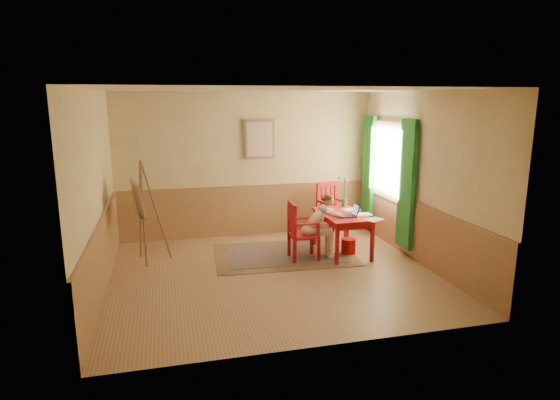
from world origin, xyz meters
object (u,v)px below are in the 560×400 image
object	(u,v)px
table	(342,219)
easel	(141,203)
figure	(320,223)
chair_left	(301,231)
laptop	(349,214)
chair_back	(331,210)

from	to	relation	value
table	easel	distance (m)	3.41
table	figure	distance (m)	0.48
table	figure	world-z (taller)	figure
table	chair_left	world-z (taller)	chair_left
table	easel	size ratio (longest dim) A/B	0.71
chair_left	laptop	bearing A→B (deg)	-4.72
chair_back	laptop	size ratio (longest dim) A/B	2.89
laptop	chair_back	bearing A→B (deg)	83.71
chair_left	laptop	size ratio (longest dim) A/B	2.73
chair_back	figure	xyz separation A→B (m)	(-0.63, -1.20, 0.08)
table	chair_back	world-z (taller)	chair_back
figure	table	bearing A→B (deg)	17.28
chair_back	laptop	xyz separation A→B (m)	(-0.14, -1.27, 0.24)
chair_back	chair_left	bearing A→B (deg)	-129.00
figure	easel	distance (m)	2.99
table	easel	xyz separation A→B (m)	(-3.37, 0.38, 0.38)
table	chair_back	bearing A→B (deg)	80.42
table	easel	world-z (taller)	easel
laptop	easel	size ratio (longest dim) A/B	0.21
figure	chair_back	bearing A→B (deg)	62.19
chair_back	easel	world-z (taller)	easel
figure	laptop	world-z (taller)	figure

